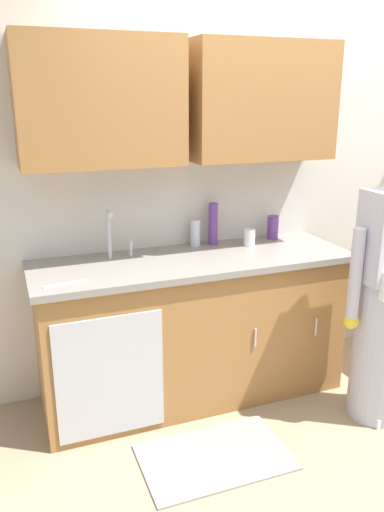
# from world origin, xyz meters

# --- Properties ---
(ground_plane) EXTENTS (9.00, 9.00, 0.00)m
(ground_plane) POSITION_xyz_m (0.00, 0.00, 0.00)
(ground_plane) COLOR #998466
(kitchen_wall_with_uppers) EXTENTS (4.80, 0.44, 2.70)m
(kitchen_wall_with_uppers) POSITION_xyz_m (-0.14, 0.99, 1.48)
(kitchen_wall_with_uppers) COLOR beige
(kitchen_wall_with_uppers) RESTS_ON ground
(counter_cabinet) EXTENTS (1.90, 0.62, 0.90)m
(counter_cabinet) POSITION_xyz_m (-0.55, 0.70, 0.45)
(counter_cabinet) COLOR #9E6B38
(counter_cabinet) RESTS_ON ground
(countertop) EXTENTS (1.96, 0.66, 0.04)m
(countertop) POSITION_xyz_m (-0.55, 0.70, 0.92)
(countertop) COLOR gray
(countertop) RESTS_ON counter_cabinet
(sink) EXTENTS (0.50, 0.36, 0.35)m
(sink) POSITION_xyz_m (-0.99, 0.71, 0.93)
(sink) COLOR #B7BABF
(sink) RESTS_ON counter_cabinet
(floor_mat) EXTENTS (0.80, 0.50, 0.01)m
(floor_mat) POSITION_xyz_m (-0.67, 0.05, 0.01)
(floor_mat) COLOR gray
(floor_mat) RESTS_ON ground
(bottle_soap) EXTENTS (0.08, 0.08, 0.16)m
(bottle_soap) POSITION_xyz_m (0.11, 0.91, 1.02)
(bottle_soap) COLOR #66388C
(bottle_soap) RESTS_ON countertop
(bottle_dish_liquid) EXTENTS (0.06, 0.06, 0.28)m
(bottle_dish_liquid) POSITION_xyz_m (-0.32, 0.92, 1.08)
(bottle_dish_liquid) COLOR #66388C
(bottle_dish_liquid) RESTS_ON countertop
(bottle_water_tall) EXTENTS (0.07, 0.07, 0.18)m
(bottle_water_tall) POSITION_xyz_m (-0.45, 0.93, 1.03)
(bottle_water_tall) COLOR silver
(bottle_water_tall) RESTS_ON countertop
(cup_by_sink) EXTENTS (0.08, 0.08, 0.11)m
(cup_by_sink) POSITION_xyz_m (-0.11, 0.81, 0.99)
(cup_by_sink) COLOR white
(cup_by_sink) RESTS_ON countertop
(knife_on_counter) EXTENTS (0.24, 0.06, 0.01)m
(knife_on_counter) POSITION_xyz_m (-1.34, 0.50, 0.94)
(knife_on_counter) COLOR silver
(knife_on_counter) RESTS_ON countertop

